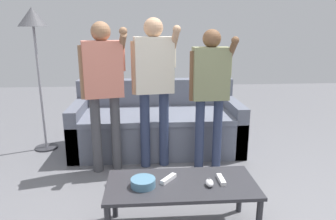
{
  "coord_description": "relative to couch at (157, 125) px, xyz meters",
  "views": [
    {
      "loc": [
        -0.33,
        -2.17,
        1.5
      ],
      "look_at": [
        -0.14,
        0.42,
        0.8
      ],
      "focal_mm": 32.96,
      "sensor_mm": 36.0,
      "label": 1
    }
  ],
  "objects": [
    {
      "name": "player_center",
      "position": [
        -0.04,
        -0.54,
        0.71
      ],
      "size": [
        0.49,
        0.33,
        1.6
      ],
      "color": "#2D3856",
      "rests_on": "ground"
    },
    {
      "name": "game_remote_nunchuk",
      "position": [
        0.31,
        -1.77,
        0.13
      ],
      "size": [
        0.06,
        0.09,
        0.05
      ],
      "color": "white",
      "rests_on": "coffee_table"
    },
    {
      "name": "ground_plane",
      "position": [
        0.19,
        -1.57,
        -0.3
      ],
      "size": [
        12.0,
        12.0,
        0.0
      ],
      "primitive_type": "plane",
      "color": "slate"
    },
    {
      "name": "coffee_table",
      "position": [
        0.11,
        -1.72,
        0.06
      ],
      "size": [
        1.1,
        0.5,
        0.4
      ],
      "color": "#2D2D33",
      "rests_on": "ground"
    },
    {
      "name": "snack_bowl",
      "position": [
        -0.17,
        -1.75,
        0.13
      ],
      "size": [
        0.18,
        0.18,
        0.06
      ],
      "primitive_type": "cylinder",
      "color": "teal",
      "rests_on": "coffee_table"
    },
    {
      "name": "floor_lamp",
      "position": [
        -1.42,
        0.07,
        1.2
      ],
      "size": [
        0.34,
        0.34,
        1.73
      ],
      "color": "#2D2D33",
      "rests_on": "ground"
    },
    {
      "name": "player_left",
      "position": [
        -0.56,
        -0.62,
        0.69
      ],
      "size": [
        0.49,
        0.31,
        1.56
      ],
      "color": "#47474C",
      "rests_on": "ground"
    },
    {
      "name": "game_remote_wand_far",
      "position": [
        0.02,
        -1.67,
        0.12
      ],
      "size": [
        0.13,
        0.15,
        0.03
      ],
      "color": "white",
      "rests_on": "coffee_table"
    },
    {
      "name": "game_remote_wand_near",
      "position": [
        0.41,
        -1.72,
        0.12
      ],
      "size": [
        0.04,
        0.15,
        0.03
      ],
      "color": "white",
      "rests_on": "coffee_table"
    },
    {
      "name": "couch",
      "position": [
        0.0,
        0.0,
        0.0
      ],
      "size": [
        2.06,
        0.94,
        0.84
      ],
      "color": "slate",
      "rests_on": "ground"
    },
    {
      "name": "player_right",
      "position": [
        0.53,
        -0.65,
        0.64
      ],
      "size": [
        0.45,
        0.31,
        1.49
      ],
      "color": "#2D3856",
      "rests_on": "ground"
    }
  ]
}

